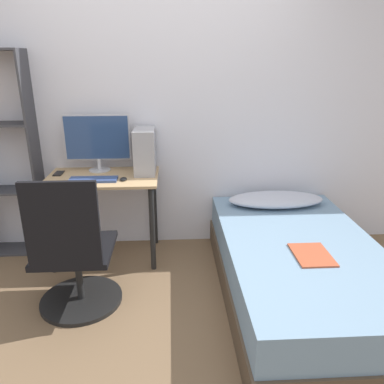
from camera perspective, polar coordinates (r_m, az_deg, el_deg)
The scene contains 12 objects.
ground_plane at distance 2.57m, azimuth -5.18°, elevation -21.71°, with size 14.00×14.00×0.00m, color brown.
wall_back at distance 3.39m, azimuth -5.14°, elevation 12.08°, with size 8.00×0.05×2.50m.
desk at distance 3.28m, azimuth -13.31°, elevation 0.10°, with size 0.93×0.58×0.76m.
office_chair at distance 2.75m, azimuth -17.48°, elevation -10.12°, with size 0.59×0.59×1.01m.
bed at distance 2.93m, azimuth 15.99°, elevation -11.36°, with size 1.11×1.96×0.45m.
pillow at distance 3.43m, azimuth 12.64°, elevation -1.12°, with size 0.85×0.36×0.11m.
magazine at distance 2.66m, azimuth 17.81°, elevation -9.09°, with size 0.24×0.32×0.01m.
monitor at distance 3.36m, azimuth -14.24°, elevation 7.66°, with size 0.56×0.19×0.49m.
keyboard at distance 3.14m, azimuth -14.80°, elevation 1.85°, with size 0.38×0.14×0.02m.
pc_tower at distance 3.25m, azimuth -7.20°, elevation 6.24°, with size 0.18×0.33×0.38m.
mouse at distance 3.10m, azimuth -10.41°, elevation 1.96°, with size 0.06×0.09×0.02m.
phone at distance 3.42m, azimuth -19.64°, elevation 2.69°, with size 0.07×0.14×0.01m.
Camera 1 is at (0.11, -1.93, 1.70)m, focal length 35.00 mm.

